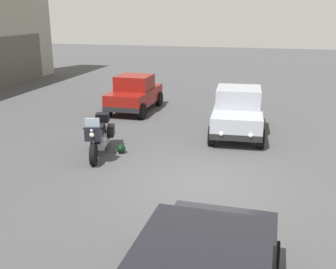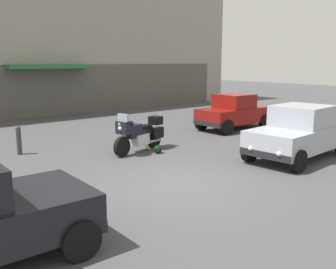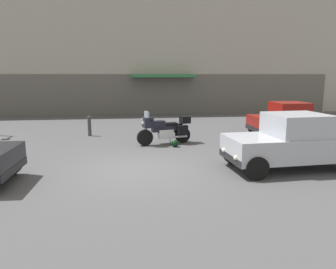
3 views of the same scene
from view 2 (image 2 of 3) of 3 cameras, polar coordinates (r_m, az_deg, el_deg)
The scene contains 6 objects.
ground_plane at distance 9.36m, azimuth 1.45°, elevation -7.57°, with size 80.00×80.00×0.00m, color #424244.
motorcycle at distance 12.62m, azimuth -4.30°, elevation 0.18°, with size 2.23×1.03×1.36m.
helmet at distance 12.43m, azimuth -1.54°, elevation -2.22°, with size 0.28×0.28×0.28m, color black.
car_hatchback_near at distance 12.40m, azimuth 19.18°, elevation 0.29°, with size 3.96×2.01×1.64m.
car_compact_side at distance 17.00m, azimuth 9.88°, elevation 3.36°, with size 3.49×1.72×1.56m.
bollard_curbside at distance 13.13m, azimuth -21.56°, elevation -0.69°, with size 0.16×0.16×0.94m.
Camera 2 is at (-5.84, -6.68, 2.98)m, focal length 40.47 mm.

